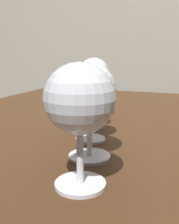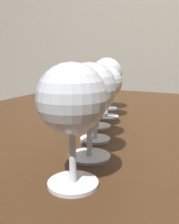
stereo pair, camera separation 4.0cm
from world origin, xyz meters
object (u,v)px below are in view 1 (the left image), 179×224
wine_glass_port (90,87)px  wine_glass_merlot (89,90)px  wine_glass_pinot (90,92)px  wine_glass_cabernet (80,101)px  wine_glass_amber (94,74)px  wine_glass_chardonnay (95,83)px

wine_glass_port → wine_glass_merlot: 0.09m
wine_glass_pinot → wine_glass_merlot: wine_glass_pinot is taller
wine_glass_cabernet → wine_glass_pinot: size_ratio=1.02×
wine_glass_cabernet → wine_glass_port: 0.18m
wine_glass_pinot → wine_glass_amber: 0.37m
wine_glass_port → wine_glass_amber: size_ratio=0.95×
wine_glass_port → wine_glass_chardonnay: size_ratio=1.09×
wine_glass_pinot → wine_glass_port: bearing=109.2°
wine_glass_cabernet → wine_glass_merlot: wine_glass_cabernet is taller
wine_glass_chardonnay → wine_glass_amber: size_ratio=0.87×
wine_glass_cabernet → wine_glass_pinot: wine_glass_cabernet is taller
wine_glass_port → wine_glass_chardonnay: wine_glass_port is taller
wine_glass_port → wine_glass_amber: 0.29m
wine_glass_cabernet → wine_glass_amber: size_ratio=1.01×
wine_glass_port → wine_glass_amber: (-0.09, 0.27, 0.00)m
wine_glass_pinot → wine_glass_merlot: 0.18m
wine_glass_pinot → wine_glass_merlot: size_ratio=1.22×
wine_glass_merlot → wine_glass_amber: wine_glass_amber is taller
wine_glass_chardonnay → wine_glass_amber: 0.10m
wine_glass_port → wine_glass_merlot: size_ratio=1.17×
wine_glass_port → wine_glass_pinot: bearing=-70.8°
wine_glass_chardonnay → wine_glass_pinot: bearing=-72.8°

